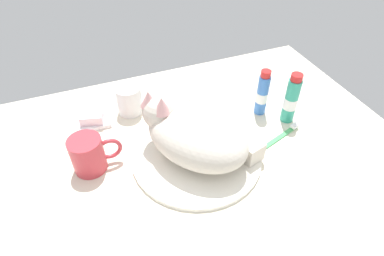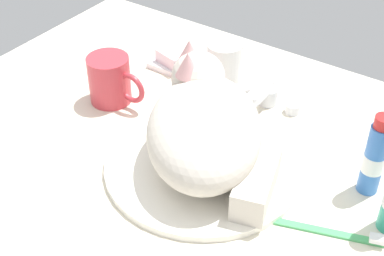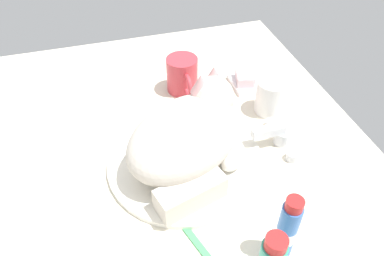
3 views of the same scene
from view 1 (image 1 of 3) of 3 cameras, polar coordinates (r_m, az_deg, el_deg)
ground_plane at (r=82.38cm, az=0.79°, el=-5.87°), size 110.00×82.50×3.00cm
sink_basin at (r=80.86cm, az=0.81°, el=-4.89°), size 32.14×32.14×1.13cm
faucet at (r=94.31cm, az=-3.92°, el=4.40°), size 13.16×9.14×5.28cm
cat at (r=76.43cm, az=0.32°, el=-0.78°), size 29.19×31.55×15.58cm
coffee_mug at (r=79.44cm, az=-17.69°, el=-4.43°), size 12.05×7.81×9.09cm
rinse_cup at (r=93.82cm, az=-11.00°, el=4.88°), size 7.14×7.14×8.27cm
soap_dish at (r=93.95cm, az=-17.02°, el=0.91°), size 9.00×6.40×1.20cm
soap_bar at (r=92.78cm, az=-17.25°, el=1.79°), size 6.99×5.75×2.58cm
toothpaste_bottle at (r=92.56cm, az=12.29°, el=5.91°), size 3.30×3.30×13.91cm
mouthwash_bottle at (r=91.47cm, az=17.07°, el=4.81°), size 3.70×3.70×14.95cm
toothbrush at (r=89.00cm, az=15.26°, el=-1.42°), size 15.45×6.13×1.60cm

